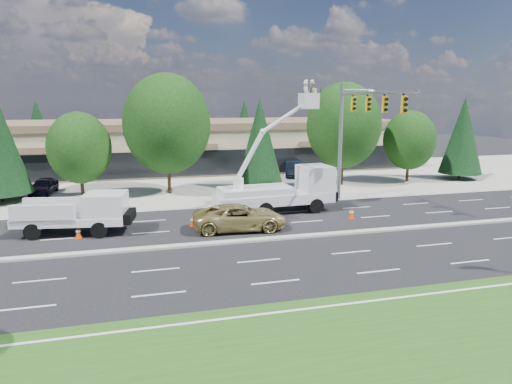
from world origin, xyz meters
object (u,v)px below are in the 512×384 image
object	(u,v)px
utility_pickup	(80,217)
bucket_truck	(285,184)
signal_mast	(354,125)
minivan	(240,217)

from	to	relation	value
utility_pickup	bucket_truck	xyz separation A→B (m)	(13.46, 2.13, 0.96)
signal_mast	bucket_truck	bearing A→B (deg)	-171.91
bucket_truck	minivan	xyz separation A→B (m)	(-4.11, -3.78, -1.17)
signal_mast	minivan	bearing A→B (deg)	-154.77
signal_mast	bucket_truck	size ratio (longest dim) A/B	1.10
bucket_truck	minivan	world-z (taller)	bucket_truck
utility_pickup	bucket_truck	bearing A→B (deg)	18.35
bucket_truck	minivan	distance (m)	5.70
utility_pickup	minivan	distance (m)	9.50
signal_mast	utility_pickup	size ratio (longest dim) A/B	1.53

